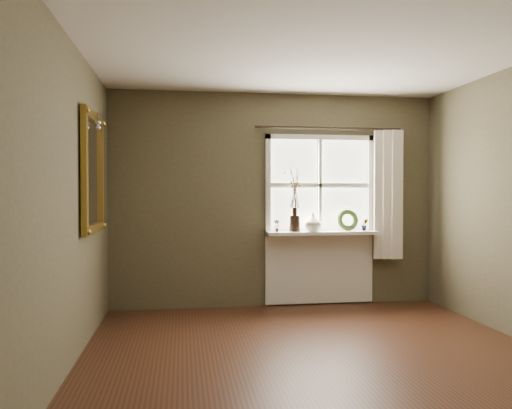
{
  "coord_description": "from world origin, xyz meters",
  "views": [
    {
      "loc": [
        -1.13,
        -3.75,
        1.38
      ],
      "look_at": [
        -0.35,
        1.55,
        1.26
      ],
      "focal_mm": 35.0,
      "sensor_mm": 36.0,
      "label": 1
    }
  ],
  "objects_px": {
    "wreath": "(348,222)",
    "gilt_mirror": "(93,172)",
    "dark_jug": "(295,223)",
    "cream_vase": "(313,222)"
  },
  "relations": [
    {
      "from": "wreath",
      "to": "gilt_mirror",
      "type": "height_order",
      "value": "gilt_mirror"
    },
    {
      "from": "dark_jug",
      "to": "gilt_mirror",
      "type": "bearing_deg",
      "value": -155.19
    },
    {
      "from": "wreath",
      "to": "cream_vase",
      "type": "bearing_deg",
      "value": -176.19
    },
    {
      "from": "cream_vase",
      "to": "gilt_mirror",
      "type": "height_order",
      "value": "gilt_mirror"
    },
    {
      "from": "dark_jug",
      "to": "cream_vase",
      "type": "xyz_separation_m",
      "value": [
        0.23,
        0.0,
        0.01
      ]
    },
    {
      "from": "dark_jug",
      "to": "wreath",
      "type": "distance_m",
      "value": 0.68
    },
    {
      "from": "gilt_mirror",
      "to": "cream_vase",
      "type": "bearing_deg",
      "value": 22.71
    },
    {
      "from": "dark_jug",
      "to": "wreath",
      "type": "xyz_separation_m",
      "value": [
        0.68,
        0.04,
        0.0
      ]
    },
    {
      "from": "gilt_mirror",
      "to": "dark_jug",
      "type": "bearing_deg",
      "value": 24.81
    },
    {
      "from": "dark_jug",
      "to": "gilt_mirror",
      "type": "distance_m",
      "value": 2.46
    }
  ]
}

